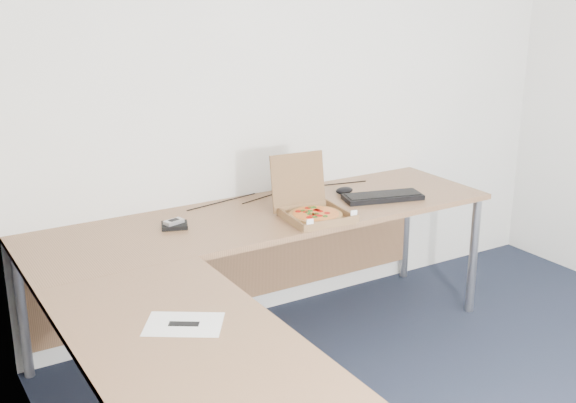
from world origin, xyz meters
TOP-DOWN VIEW (x-y plane):
  - room_shell at (0.00, 0.00)m, footprint 3.50×3.50m
  - desk at (-0.82, 0.97)m, footprint 2.50×2.20m
  - pizza_box at (-0.34, 1.21)m, footprint 0.30×0.35m
  - drinking_glass at (-0.32, 1.50)m, footprint 0.07×0.07m
  - keyboard at (0.16, 1.29)m, footprint 0.46×0.27m
  - mouse at (0.04, 1.48)m, footprint 0.11×0.08m
  - wallet at (-0.99, 1.45)m, footprint 0.15×0.14m
  - phone at (-1.00, 1.45)m, footprint 0.10×0.07m
  - paper_sheet at (-1.36, 0.49)m, footprint 0.33×0.31m
  - dome_speaker at (-0.21, 1.68)m, footprint 0.08×0.08m
  - cable_bundle at (-0.29, 1.68)m, footprint 0.55×0.11m

SIDE VIEW (x-z plane):
  - desk at x=-0.82m, z-range 0.34..1.07m
  - paper_sheet at x=-1.36m, z-range 0.73..0.73m
  - cable_bundle at x=-0.29m, z-range 0.73..0.74m
  - wallet at x=-0.99m, z-range 0.73..0.75m
  - keyboard at x=0.16m, z-range 0.73..0.76m
  - mouse at x=0.04m, z-range 0.73..0.77m
  - phone at x=-1.00m, z-range 0.75..0.77m
  - dome_speaker at x=-0.21m, z-range 0.73..0.80m
  - pizza_box at x=-0.34m, z-range 0.61..0.92m
  - drinking_glass at x=-0.32m, z-range 0.73..0.85m
  - room_shell at x=0.00m, z-range 0.00..2.50m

